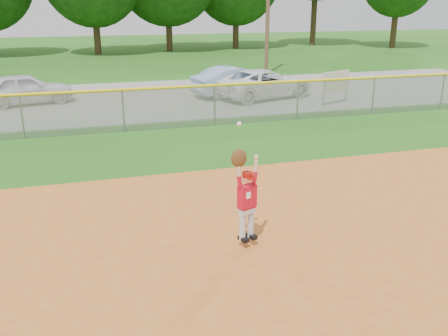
# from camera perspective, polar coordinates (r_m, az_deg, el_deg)

# --- Properties ---
(ground) EXTENTS (120.00, 120.00, 0.00)m
(ground) POSITION_cam_1_polar(r_m,az_deg,el_deg) (8.88, -4.66, -11.65)
(ground) COLOR #225A14
(ground) RESTS_ON ground
(parking_strip) EXTENTS (44.00, 10.00, 0.03)m
(parking_strip) POSITION_cam_1_polar(r_m,az_deg,el_deg) (23.98, -12.73, 7.57)
(parking_strip) COLOR gray
(parking_strip) RESTS_ON ground
(car_white_a) EXTENTS (4.30, 2.49, 1.38)m
(car_white_a) POSITION_cam_1_polar(r_m,az_deg,el_deg) (23.97, -21.78, 8.41)
(car_white_a) COLOR silver
(car_white_a) RESTS_ON parking_strip
(car_blue) EXTENTS (4.48, 2.50, 1.40)m
(car_blue) POSITION_cam_1_polar(r_m,az_deg,el_deg) (24.41, 1.35, 9.91)
(car_blue) COLOR #7E9CBC
(car_blue) RESTS_ON parking_strip
(car_white_b) EXTENTS (5.26, 3.55, 1.34)m
(car_white_b) POSITION_cam_1_polar(r_m,az_deg,el_deg) (23.91, 4.64, 9.60)
(car_white_b) COLOR white
(car_white_b) RESTS_ON parking_strip
(sponsor_sign) EXTENTS (1.59, 0.63, 1.50)m
(sponsor_sign) POSITION_cam_1_polar(r_m,az_deg,el_deg) (22.75, 12.66, 9.48)
(sponsor_sign) COLOR gray
(sponsor_sign) RESTS_ON ground
(outfield_fence) EXTENTS (40.06, 0.10, 1.55)m
(outfield_fence) POSITION_cam_1_polar(r_m,az_deg,el_deg) (17.95, -11.46, 6.81)
(outfield_fence) COLOR gray
(outfield_fence) RESTS_ON ground
(ballplayer) EXTENTS (0.60, 0.33, 2.31)m
(ballplayer) POSITION_cam_1_polar(r_m,az_deg,el_deg) (9.18, 2.51, -3.13)
(ballplayer) COLOR silver
(ballplayer) RESTS_ON ground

